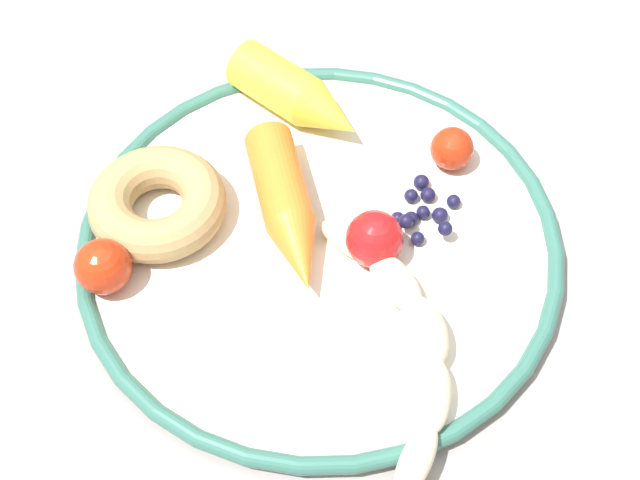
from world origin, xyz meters
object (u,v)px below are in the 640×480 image
dining_table (340,323)px  banana (408,337)px  carrot_yellow (297,96)px  tomato_near (103,267)px  tomato_far (452,149)px  plate (320,242)px  tomato_mid (374,239)px  donut (157,203)px  carrot_orange (287,209)px  blueberry_pile (423,210)px

dining_table → banana: banana is taller
carrot_yellow → tomato_near: (-0.15, -0.14, -0.00)m
carrot_yellow → tomato_near: size_ratio=2.90×
banana → tomato_near: bearing=159.1°
tomato_far → dining_table: bearing=-142.5°
banana → carrot_yellow: 0.22m
dining_table → plate: size_ratio=2.65×
tomato_mid → donut: bearing=160.3°
donut → tomato_mid: 0.16m
dining_table → carrot_yellow: bearing=97.3°
donut → carrot_orange: bearing=-11.5°
donut → blueberry_pile: 0.19m
dining_table → banana: (0.03, -0.08, 0.12)m
dining_table → tomato_mid: tomato_mid is taller
dining_table → tomato_far: bearing=37.5°
carrot_orange → donut: size_ratio=1.43×
carrot_yellow → tomato_mid: (0.04, -0.14, 0.00)m
blueberry_pile → tomato_mid: size_ratio=1.53×
carrot_orange → tomato_mid: bearing=-31.2°
carrot_orange → blueberry_pile: 0.10m
dining_table → plate: plate is taller
carrot_yellow → tomato_mid: bearing=-75.1°
banana → carrot_yellow: bearing=102.6°
plate → carrot_yellow: 0.13m
tomato_near → tomato_far: 0.27m
dining_table → tomato_far: 0.17m
tomato_far → banana: bearing=-112.0°
plate → tomato_mid: 0.05m
donut → banana: bearing=-38.7°
donut → tomato_near: (-0.04, -0.05, 0.00)m
donut → tomato_far: size_ratio=3.03×
banana → blueberry_pile: size_ratio=3.45×
tomato_mid → tomato_far: tomato_mid is taller
dining_table → carrot_orange: size_ratio=6.49×
carrot_yellow → blueberry_pile: (0.08, -0.11, -0.01)m
banana → blueberry_pile: (0.03, 0.11, -0.01)m
plate → donut: donut is taller
carrot_yellow → donut: (-0.11, -0.09, -0.00)m
dining_table → carrot_yellow: 0.19m
tomato_far → carrot_yellow: bearing=149.3°
plate → tomato_far: tomato_far is taller
banana → carrot_yellow: size_ratio=1.90×
plate → dining_table: bearing=-36.5°
donut → tomato_near: bearing=-125.0°
banana → tomato_mid: bearing=98.1°
banana → carrot_orange: size_ratio=1.50×
carrot_orange → blueberry_pile: size_ratio=2.30×
dining_table → tomato_near: size_ratio=23.73×
carrot_yellow → donut: 0.14m
carrot_orange → carrot_yellow: (0.02, 0.11, 0.00)m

